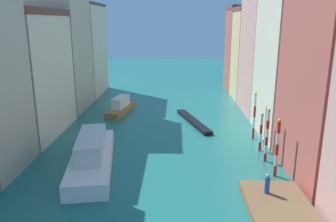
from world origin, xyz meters
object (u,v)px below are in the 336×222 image
(waterfront_dock, at_px, (279,208))
(mooring_pole_2, at_px, (261,132))
(vaporetto_white, at_px, (92,155))
(motorboat_0, at_px, (121,107))
(mooring_pole_0, at_px, (277,148))
(mooring_pole_1, at_px, (267,135))
(mooring_pole_3, at_px, (254,116))
(gondola_black, at_px, (193,121))
(person_on_dock, at_px, (267,184))

(waterfront_dock, distance_m, mooring_pole_2, 11.18)
(vaporetto_white, height_order, motorboat_0, vaporetto_white)
(mooring_pole_0, bearing_deg, mooring_pole_1, 90.61)
(mooring_pole_0, bearing_deg, motorboat_0, 129.30)
(mooring_pole_1, xyz_separation_m, mooring_pole_3, (0.24, 6.05, 0.08))
(vaporetto_white, height_order, gondola_black, vaporetto_white)
(mooring_pole_0, height_order, gondola_black, mooring_pole_0)
(vaporetto_white, xyz_separation_m, gondola_black, (9.48, 13.24, -0.86))
(person_on_dock, distance_m, mooring_pole_2, 9.70)
(person_on_dock, distance_m, gondola_black, 19.19)
(mooring_pole_2, distance_m, motorboat_0, 21.25)
(mooring_pole_0, bearing_deg, waterfront_dock, -102.87)
(waterfront_dock, relative_size, mooring_pole_1, 1.35)
(vaporetto_white, xyz_separation_m, motorboat_0, (-0.43, 17.97, -0.23))
(motorboat_0, bearing_deg, mooring_pole_0, -50.70)
(person_on_dock, bearing_deg, mooring_pole_1, 76.39)
(waterfront_dock, bearing_deg, person_on_dock, 108.32)
(waterfront_dock, distance_m, mooring_pole_1, 8.77)
(waterfront_dock, distance_m, mooring_pole_0, 5.93)
(gondola_black, bearing_deg, waterfront_dock, -76.55)
(person_on_dock, height_order, mooring_pole_2, mooring_pole_2)
(person_on_dock, relative_size, mooring_pole_0, 0.30)
(vaporetto_white, bearing_deg, mooring_pole_0, -5.60)
(mooring_pole_2, distance_m, mooring_pole_3, 3.53)
(gondola_black, bearing_deg, mooring_pole_0, -67.76)
(mooring_pole_1, height_order, gondola_black, mooring_pole_1)
(person_on_dock, xyz_separation_m, mooring_pole_0, (1.71, 3.90, 1.25))
(mooring_pole_1, relative_size, mooring_pole_3, 0.97)
(waterfront_dock, xyz_separation_m, vaporetto_white, (-14.29, 6.88, 0.79))
(waterfront_dock, xyz_separation_m, person_on_dock, (-0.48, 1.46, 0.97))
(mooring_pole_0, distance_m, motorboat_0, 25.23)
(waterfront_dock, xyz_separation_m, mooring_pole_3, (1.43, 14.44, 2.32))
(person_on_dock, relative_size, mooring_pole_2, 0.38)
(waterfront_dock, bearing_deg, vaporetto_white, 154.28)
(person_on_dock, height_order, mooring_pole_1, mooring_pole_1)
(mooring_pole_3, relative_size, vaporetto_white, 0.41)
(person_on_dock, relative_size, gondola_black, 0.15)
(mooring_pole_3, bearing_deg, mooring_pole_0, -91.28)
(waterfront_dock, height_order, mooring_pole_0, mooring_pole_0)
(mooring_pole_0, xyz_separation_m, motorboat_0, (-15.95, 19.49, -1.65))
(mooring_pole_0, relative_size, gondola_black, 0.49)
(mooring_pole_2, relative_size, motorboat_0, 0.49)
(mooring_pole_2, bearing_deg, mooring_pole_3, 88.30)
(mooring_pole_0, xyz_separation_m, mooring_pole_2, (0.10, 5.61, -0.54))
(gondola_black, relative_size, motorboat_0, 1.28)
(waterfront_dock, bearing_deg, gondola_black, 103.45)
(waterfront_dock, height_order, person_on_dock, person_on_dock)
(mooring_pole_3, bearing_deg, gondola_black, 137.67)
(mooring_pole_0, height_order, motorboat_0, mooring_pole_0)
(mooring_pole_2, bearing_deg, motorboat_0, 139.15)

